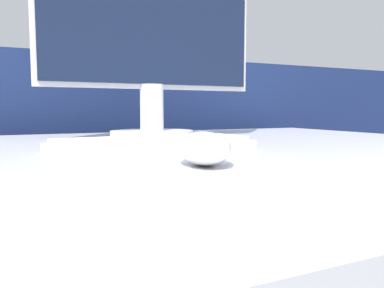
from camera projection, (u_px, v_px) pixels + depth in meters
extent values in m
cube|color=navy|center=(96.00, 200.00, 1.35)|extent=(5.00, 0.03, 1.04)
ellipsoid|color=white|center=(204.00, 148.00, 0.51)|extent=(0.10, 0.14, 0.05)
cube|color=white|center=(152.00, 146.00, 0.68)|extent=(0.37, 0.17, 0.02)
cube|color=white|center=(152.00, 140.00, 0.68)|extent=(0.35, 0.15, 0.01)
cylinder|color=white|center=(152.00, 134.00, 0.98)|extent=(0.22, 0.22, 0.02)
cylinder|color=white|center=(152.00, 108.00, 0.97)|extent=(0.06, 0.06, 0.12)
cube|color=white|center=(150.00, 16.00, 0.96)|extent=(0.57, 0.01, 0.37)
cube|color=#141E38|center=(151.00, 16.00, 0.95)|extent=(0.55, 0.02, 0.35)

